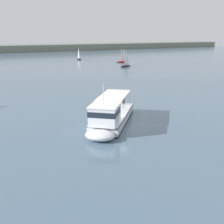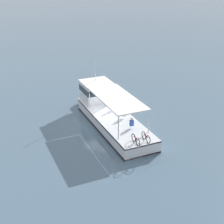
% 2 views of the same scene
% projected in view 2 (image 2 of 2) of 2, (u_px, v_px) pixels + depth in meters
% --- Properties ---
extents(ground_plane, '(400.00, 400.00, 0.00)m').
position_uv_depth(ground_plane, '(100.00, 121.00, 31.47)').
color(ground_plane, slate).
extents(ferry_main, '(11.09, 11.25, 5.32)m').
position_uv_depth(ferry_main, '(108.00, 112.00, 31.04)').
color(ferry_main, silver).
rests_on(ferry_main, ground).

